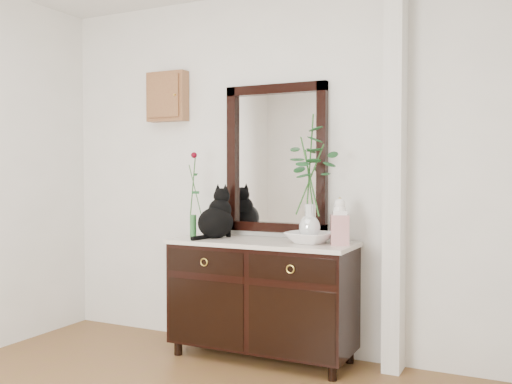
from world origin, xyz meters
The scene contains 10 objects.
wall_back centered at (0.00, 1.98, 1.35)m, with size 3.60×0.04×2.70m, color silver.
pilaster centered at (1.00, 1.90, 1.35)m, with size 0.12×0.20×2.70m, color silver.
sideboard centered at (0.10, 1.73, 0.47)m, with size 1.33×0.52×0.82m.
wall_mirror centered at (0.10, 1.97, 1.44)m, with size 0.80×0.06×1.10m.
key_cabinet centered at (-0.85, 1.94, 1.95)m, with size 0.35×0.10×0.40m, color brown.
cat centered at (-0.29, 1.74, 1.04)m, with size 0.27×0.33×0.38m, color black, non-canonical shape.
lotus_bowl centered at (0.46, 1.73, 0.89)m, with size 0.32×0.32×0.08m, color white.
vase_branches centered at (0.46, 1.73, 1.31)m, with size 0.42×0.42×0.87m, color silver, non-canonical shape.
bud_vase_rose centered at (-0.47, 1.72, 1.17)m, with size 0.08×0.08×0.65m, color #316F35, non-canonical shape.
ginger_jar centered at (0.67, 1.74, 1.01)m, with size 0.12×0.12×0.32m, color white, non-canonical shape.
Camera 1 is at (1.83, -1.92, 1.34)m, focal length 40.00 mm.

